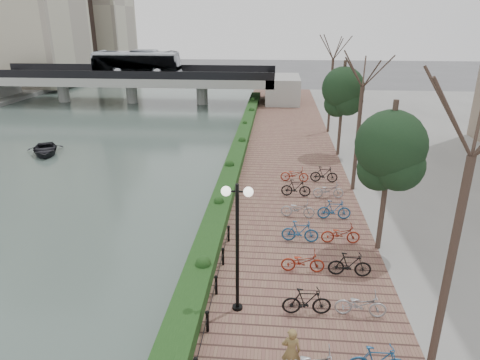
# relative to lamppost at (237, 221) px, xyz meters

# --- Properties ---
(river_water) EXTENTS (30.00, 130.00, 0.02)m
(river_water) POSITION_rel_lamppost_xyz_m (-17.24, 20.76, -3.85)
(river_water) COLOR #43534B
(river_water) RESTS_ON ground
(promenade) EXTENTS (8.00, 75.00, 0.50)m
(promenade) POSITION_rel_lamppost_xyz_m (1.76, 13.26, -3.61)
(promenade) COLOR brown
(promenade) RESTS_ON ground
(hedge) EXTENTS (1.10, 56.00, 0.60)m
(hedge) POSITION_rel_lamppost_xyz_m (-1.64, 15.76, -3.06)
(hedge) COLOR #173613
(hedge) RESTS_ON promenade
(chain_fence) EXTENTS (0.10, 14.10, 0.70)m
(chain_fence) POSITION_rel_lamppost_xyz_m (-0.84, -2.24, -3.01)
(chain_fence) COLOR black
(chain_fence) RESTS_ON promenade
(lamppost) EXTENTS (1.02, 0.32, 4.63)m
(lamppost) POSITION_rel_lamppost_xyz_m (0.00, 0.00, 0.00)
(lamppost) COLOR black
(lamppost) RESTS_ON promenade
(pedestrian) EXTENTS (0.55, 0.36, 1.49)m
(pedestrian) POSITION_rel_lamppost_xyz_m (1.76, -2.72, -2.61)
(pedestrian) COLOR olive
(pedestrian) RESTS_ON promenade
(bicycle_parking) EXTENTS (2.40, 17.32, 1.00)m
(bicycle_parking) POSITION_rel_lamppost_xyz_m (3.25, 5.08, -2.89)
(bicycle_parking) COLOR #9A9B9F
(bicycle_parking) RESTS_ON promenade
(street_trees) EXTENTS (3.20, 37.12, 6.80)m
(street_trees) POSITION_rel_lamppost_xyz_m (5.76, 8.44, -0.18)
(street_trees) COLOR #35281F
(street_trees) RESTS_ON promenade
(bridge) EXTENTS (36.00, 10.77, 6.50)m
(bridge) POSITION_rel_lamppost_xyz_m (-17.05, 40.76, -0.49)
(bridge) COLOR #A0A09B
(bridge) RESTS_ON ground
(boat) EXTENTS (4.14, 4.60, 0.78)m
(boat) POSITION_rel_lamppost_xyz_m (-16.85, 18.35, -3.45)
(boat) COLOR black
(boat) RESTS_ON river_water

